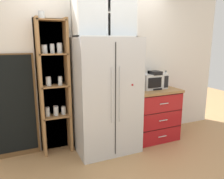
{
  "coord_description": "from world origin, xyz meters",
  "views": [
    {
      "loc": [
        -1.25,
        -3.03,
        1.7
      ],
      "look_at": [
        0.1,
        0.01,
        0.96
      ],
      "focal_mm": 35.34,
      "sensor_mm": 36.0,
      "label": 1
    }
  ],
  "objects_px": {
    "chalkboard_menu": "(15,107)",
    "bottle_clear": "(165,80)",
    "mug_charcoal": "(136,87)",
    "bottle_amber": "(152,82)",
    "refrigerator": "(106,96)",
    "coffee_maker": "(154,80)",
    "microwave": "(152,81)"
  },
  "relations": [
    {
      "from": "microwave",
      "to": "bottle_clear",
      "type": "bearing_deg",
      "value": 0.31
    },
    {
      "from": "coffee_maker",
      "to": "mug_charcoal",
      "type": "xyz_separation_m",
      "value": [
        -0.32,
        0.04,
        -0.11
      ]
    },
    {
      "from": "bottle_clear",
      "to": "bottle_amber",
      "type": "relative_size",
      "value": 1.13
    },
    {
      "from": "coffee_maker",
      "to": "bottle_amber",
      "type": "xyz_separation_m",
      "value": [
        0.0,
        0.05,
        -0.04
      ]
    },
    {
      "from": "microwave",
      "to": "coffee_maker",
      "type": "xyz_separation_m",
      "value": [
        0.0,
        -0.04,
        0.03
      ]
    },
    {
      "from": "refrigerator",
      "to": "chalkboard_menu",
      "type": "height_order",
      "value": "refrigerator"
    },
    {
      "from": "chalkboard_menu",
      "to": "coffee_maker",
      "type": "bearing_deg",
      "value": -6.9
    },
    {
      "from": "mug_charcoal",
      "to": "bottle_amber",
      "type": "xyz_separation_m",
      "value": [
        0.32,
        0.02,
        0.07
      ]
    },
    {
      "from": "bottle_amber",
      "to": "bottle_clear",
      "type": "bearing_deg",
      "value": -1.98
    },
    {
      "from": "refrigerator",
      "to": "chalkboard_menu",
      "type": "distance_m",
      "value": 1.33
    },
    {
      "from": "bottle_amber",
      "to": "coffee_maker",
      "type": "bearing_deg",
      "value": -90.0
    },
    {
      "from": "chalkboard_menu",
      "to": "bottle_clear",
      "type": "bearing_deg",
      "value": -5.14
    },
    {
      "from": "coffee_maker",
      "to": "chalkboard_menu",
      "type": "relative_size",
      "value": 0.2
    },
    {
      "from": "mug_charcoal",
      "to": "microwave",
      "type": "bearing_deg",
      "value": 1.25
    },
    {
      "from": "microwave",
      "to": "chalkboard_menu",
      "type": "xyz_separation_m",
      "value": [
        -2.19,
        0.22,
        -0.25
      ]
    },
    {
      "from": "coffee_maker",
      "to": "chalkboard_menu",
      "type": "distance_m",
      "value": 2.23
    },
    {
      "from": "mug_charcoal",
      "to": "bottle_amber",
      "type": "height_order",
      "value": "bottle_amber"
    },
    {
      "from": "bottle_amber",
      "to": "chalkboard_menu",
      "type": "distance_m",
      "value": 2.22
    },
    {
      "from": "refrigerator",
      "to": "mug_charcoal",
      "type": "distance_m",
      "value": 0.59
    },
    {
      "from": "coffee_maker",
      "to": "bottle_clear",
      "type": "distance_m",
      "value": 0.28
    },
    {
      "from": "bottle_clear",
      "to": "chalkboard_menu",
      "type": "bearing_deg",
      "value": 174.86
    },
    {
      "from": "mug_charcoal",
      "to": "refrigerator",
      "type": "bearing_deg",
      "value": -171.28
    },
    {
      "from": "mug_charcoal",
      "to": "chalkboard_menu",
      "type": "distance_m",
      "value": 1.89
    },
    {
      "from": "refrigerator",
      "to": "bottle_amber",
      "type": "relative_size",
      "value": 6.79
    },
    {
      "from": "refrigerator",
      "to": "microwave",
      "type": "height_order",
      "value": "refrigerator"
    },
    {
      "from": "refrigerator",
      "to": "microwave",
      "type": "relative_size",
      "value": 3.98
    },
    {
      "from": "refrigerator",
      "to": "mug_charcoal",
      "type": "xyz_separation_m",
      "value": [
        0.58,
        0.09,
        0.06
      ]
    },
    {
      "from": "coffee_maker",
      "to": "chalkboard_menu",
      "type": "height_order",
      "value": "chalkboard_menu"
    },
    {
      "from": "coffee_maker",
      "to": "bottle_clear",
      "type": "bearing_deg",
      "value": 9.0
    },
    {
      "from": "refrigerator",
      "to": "chalkboard_menu",
      "type": "bearing_deg",
      "value": 166.05
    },
    {
      "from": "microwave",
      "to": "mug_charcoal",
      "type": "height_order",
      "value": "microwave"
    },
    {
      "from": "coffee_maker",
      "to": "mug_charcoal",
      "type": "distance_m",
      "value": 0.34
    }
  ]
}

